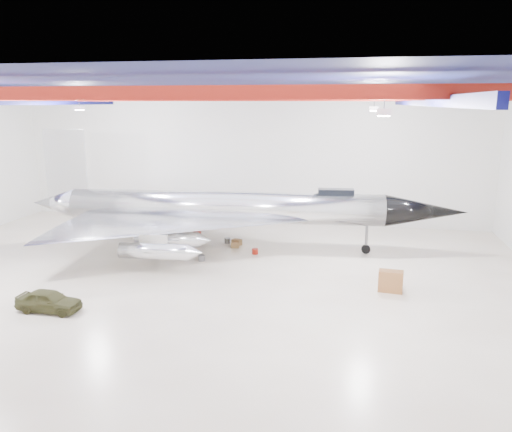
# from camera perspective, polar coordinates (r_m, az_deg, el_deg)

# --- Properties ---
(floor) EXTENTS (40.00, 40.00, 0.00)m
(floor) POSITION_cam_1_polar(r_m,az_deg,el_deg) (29.65, -7.14, -7.09)
(floor) COLOR #C1B099
(floor) RESTS_ON ground
(wall_back) EXTENTS (40.00, 0.00, 40.00)m
(wall_back) POSITION_cam_1_polar(r_m,az_deg,el_deg) (42.62, -1.00, 6.70)
(wall_back) COLOR silver
(wall_back) RESTS_ON floor
(ceiling) EXTENTS (40.00, 40.00, 0.00)m
(ceiling) POSITION_cam_1_polar(r_m,az_deg,el_deg) (27.91, -7.78, 14.66)
(ceiling) COLOR #0A0F38
(ceiling) RESTS_ON wall_back
(ceiling_structure) EXTENTS (39.50, 29.50, 1.08)m
(ceiling_structure) POSITION_cam_1_polar(r_m,az_deg,el_deg) (27.90, -7.74, 13.27)
(ceiling_structure) COLOR maroon
(ceiling_structure) RESTS_ON ceiling
(jet_aircraft) EXTENTS (30.26, 18.63, 8.25)m
(jet_aircraft) POSITION_cam_1_polar(r_m,az_deg,el_deg) (34.58, -3.66, 0.54)
(jet_aircraft) COLOR silver
(jet_aircraft) RESTS_ON floor
(jeep) EXTENTS (3.22, 1.32, 1.09)m
(jeep) POSITION_cam_1_polar(r_m,az_deg,el_deg) (26.87, -22.60, -8.93)
(jeep) COLOR #39391C
(jeep) RESTS_ON floor
(desk) EXTENTS (1.36, 0.78, 1.19)m
(desk) POSITION_cam_1_polar(r_m,az_deg,el_deg) (28.23, 15.14, -7.21)
(desk) COLOR brown
(desk) RESTS_ON floor
(toolbox_red) EXTENTS (0.61, 0.56, 0.35)m
(toolbox_red) POSITION_cam_1_polar(r_m,az_deg,el_deg) (39.21, -6.76, -1.85)
(toolbox_red) COLOR maroon
(toolbox_red) RESTS_ON floor
(engine_drum) EXTENTS (0.54, 0.54, 0.39)m
(engine_drum) POSITION_cam_1_polar(r_m,az_deg,el_deg) (32.69, -6.25, -4.80)
(engine_drum) COLOR #59595B
(engine_drum) RESTS_ON floor
(parts_bin) EXTENTS (0.76, 0.68, 0.43)m
(parts_bin) POSITION_cam_1_polar(r_m,az_deg,el_deg) (36.02, -2.21, -3.02)
(parts_bin) COLOR olive
(parts_bin) RESTS_ON floor
(crate_small) EXTENTS (0.46, 0.38, 0.30)m
(crate_small) POSITION_cam_1_polar(r_m,az_deg,el_deg) (39.66, -12.18, -1.93)
(crate_small) COLOR #59595B
(crate_small) RESTS_ON floor
(tool_chest) EXTENTS (0.55, 0.55, 0.38)m
(tool_chest) POSITION_cam_1_polar(r_m,az_deg,el_deg) (33.96, -0.11, -4.06)
(tool_chest) COLOR maroon
(tool_chest) RESTS_ON floor
(oil_barrel) EXTENTS (0.61, 0.51, 0.39)m
(oil_barrel) POSITION_cam_1_polar(r_m,az_deg,el_deg) (35.45, -2.40, -3.32)
(oil_barrel) COLOR olive
(oil_barrel) RESTS_ON floor
(spares_box) EXTENTS (0.55, 0.55, 0.39)m
(spares_box) POSITION_cam_1_polar(r_m,az_deg,el_deg) (36.60, -3.28, -2.82)
(spares_box) COLOR #59595B
(spares_box) RESTS_ON floor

